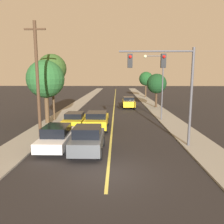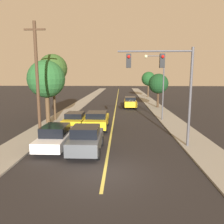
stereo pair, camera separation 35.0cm
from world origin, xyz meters
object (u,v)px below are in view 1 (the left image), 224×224
Objects in this scene: tree_left_far at (45,79)px; car_far_oncoming at (129,102)px; tree_right_far at (146,79)px; car_outer_lane_front at (57,136)px; tree_left_near at (52,69)px; car_outer_lane_second at (75,119)px; tree_right_near at (157,84)px; streetlamp_right at (158,78)px; traffic_signal_mast at (169,77)px; car_near_lane_front at (88,139)px; car_near_lane_second at (97,120)px; utility_pole_left at (37,79)px.

car_far_oncoming is at bearing 52.64° from tree_left_far.
tree_right_far is (4.78, 16.50, 3.38)m from car_far_oncoming.
tree_left_near is (-2.78, 8.92, 4.83)m from car_outer_lane_front.
car_outer_lane_second is 31.53m from tree_right_far.
tree_right_near reaches higher than car_outer_lane_front.
car_outer_lane_front is at bearing -72.67° from tree_left_near.
streetlamp_right is at bearing 3.07° from tree_left_near.
streetlamp_right reaches higher than car_outer_lane_second.
tree_right_far is at bearing 84.92° from traffic_signal_mast.
tree_right_far is at bearing 88.08° from tree_right_near.
car_outer_lane_front is 20.21m from car_far_oncoming.
streetlamp_right is (6.24, 10.41, 3.78)m from car_near_lane_front.
car_far_oncoming is 17.51m from tree_right_far.
tree_right_far is at bearing 70.13° from car_outer_lane_second.
streetlamp_right is at bearing 33.09° from car_near_lane_second.
car_outer_lane_second is 6.19m from tree_left_near.
tree_right_far is (13.43, 26.92, -1.36)m from tree_left_near.
car_outer_lane_front is 0.54× the size of utility_pole_left.
tree_left_far reaches higher than tree_right_far.
car_far_oncoming is at bearing 73.11° from car_outer_lane_front.
tree_right_far is (12.65, 33.48, -0.40)m from utility_pole_left.
car_outer_lane_second is at bearing 63.43° from utility_pole_left.
tree_left_near is at bearing 140.29° from traffic_signal_mast.
car_near_lane_second is at bearing 75.22° from car_far_oncoming.
tree_right_near is (7.88, 13.75, 2.87)m from car_near_lane_second.
tree_left_near reaches higher than streetlamp_right.
tree_left_far is (-3.10, 7.58, 3.75)m from car_outer_lane_front.
traffic_signal_mast reaches higher than car_outer_lane_second.
tree_right_near is at bearing -91.92° from tree_right_far.
traffic_signal_mast is 0.94× the size of tree_left_near.
tree_right_far reaches higher than car_outer_lane_second.
car_far_oncoming is 0.76× the size of traffic_signal_mast.
car_outer_lane_front is 4.96m from utility_pole_left.
car_near_lane_front is 6.53m from utility_pole_left.
car_outer_lane_second is 10.43m from traffic_signal_mast.
tree_left_far is 1.24× the size of tree_right_near.
car_near_lane_second is 0.80× the size of tree_right_far.
car_outer_lane_second is 0.84× the size of tree_right_near.
tree_left_near reaches higher than tree_left_far.
car_near_lane_front is 0.64× the size of tree_left_far.
car_far_oncoming is 0.71× the size of tree_left_near.
traffic_signal_mast is at bearing -38.63° from car_outer_lane_second.
tree_right_near is (7.88, 20.09, 2.85)m from car_near_lane_front.
streetlamp_right is (6.24, 4.07, 3.81)m from car_near_lane_second.
car_near_lane_front is 37.83m from tree_right_far.
utility_pole_left is (-4.21, 3.25, 3.79)m from car_near_lane_front.
tree_right_far reaches higher than car_near_lane_front.
car_near_lane_front is at bearing -63.02° from tree_left_near.
tree_left_near is at bearing 116.98° from car_near_lane_front.
car_far_oncoming is 14.35m from tree_left_near.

